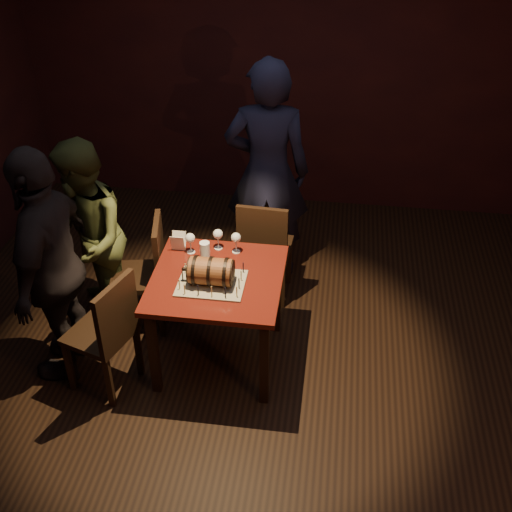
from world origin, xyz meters
name	(u,v)px	position (x,y,z in m)	size (l,w,h in m)	color
room_shell	(243,200)	(0.00, 0.00, 1.40)	(5.04, 5.04, 2.80)	black
pub_table	(218,290)	(-0.20, 0.05, 0.64)	(0.90, 0.90, 0.75)	#430F0B
cake_board	(211,283)	(-0.22, -0.04, 0.76)	(0.45, 0.35, 0.01)	gray
barrel_cake	(211,271)	(-0.22, -0.04, 0.86)	(0.35, 0.20, 0.20)	brown
birthday_candles	(211,278)	(-0.22, -0.03, 0.80)	(0.40, 0.30, 0.09)	#D8C981
wine_glass_left	(190,239)	(-0.44, 0.32, 0.87)	(0.07, 0.07, 0.16)	silver
wine_glass_mid	(218,235)	(-0.25, 0.39, 0.87)	(0.07, 0.07, 0.16)	silver
wine_glass_right	(236,238)	(-0.12, 0.37, 0.87)	(0.07, 0.07, 0.16)	silver
pint_of_ale	(205,252)	(-0.32, 0.23, 0.82)	(0.07, 0.07, 0.15)	silver
menu_card	(178,242)	(-0.54, 0.34, 0.81)	(0.10, 0.05, 0.13)	white
chair_back	(264,246)	(0.03, 0.81, 0.52)	(0.42, 0.42, 0.93)	black
chair_left_rear	(147,269)	(-0.81, 0.38, 0.52)	(0.47, 0.47, 0.93)	black
chair_left_front	(108,329)	(-0.88, -0.33, 0.52)	(0.51, 0.51, 0.93)	black
person_back	(267,173)	(0.00, 1.24, 0.95)	(0.70, 0.46, 1.91)	black
person_left_rear	(87,239)	(-1.24, 0.35, 0.77)	(0.75, 0.58, 1.54)	#3C4422
person_left_front	(53,267)	(-1.27, -0.16, 0.88)	(1.03, 0.43, 1.75)	black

